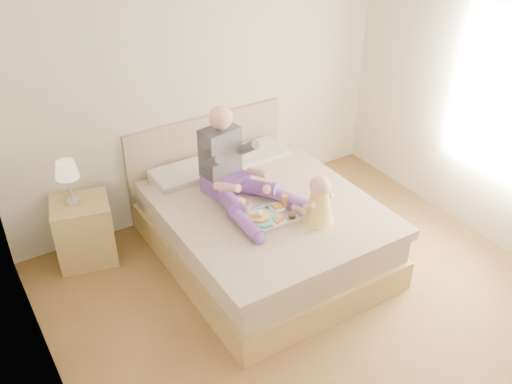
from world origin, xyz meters
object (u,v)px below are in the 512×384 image
bed (258,224)px  nightstand (84,231)px  adult (234,172)px  tray (269,214)px  baby (318,203)px

bed → nightstand: 1.57m
adult → tray: bearing=-89.1°
adult → bed: bearing=-46.0°
adult → nightstand: bearing=143.1°
nightstand → tray: size_ratio=1.26×
adult → baby: (0.39, -0.70, -0.07)m
nightstand → tray: bearing=-25.4°
bed → nightstand: bearing=151.7°
adult → baby: bearing=-70.4°
bed → baby: (0.22, -0.57, 0.47)m
nightstand → tray: 1.70m
baby → tray: bearing=130.2°
tray → adult: bearing=104.4°
tray → baby: baby is taller
adult → tray: adult is taller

